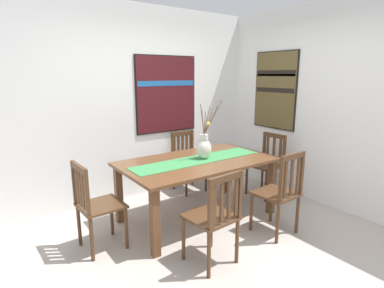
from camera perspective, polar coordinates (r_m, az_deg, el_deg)
name	(u,v)px	position (r m, az deg, el deg)	size (l,w,h in m)	color
ground_plane	(226,245)	(3.46, 6.22, -18.12)	(6.40, 6.40, 0.03)	#B2A89E
wall_back	(142,103)	(4.55, -9.22, 7.44)	(6.40, 0.12, 2.70)	white
wall_side	(335,106)	(4.46, 24.95, 6.33)	(0.12, 6.40, 2.70)	white
dining_table	(198,168)	(3.76, 1.03, -4.38)	(1.85, 1.06, 0.75)	brown
table_runner	(198,160)	(3.73, 1.04, -2.94)	(1.70, 0.36, 0.01)	#388447
centerpiece_vase	(204,147)	(3.75, 2.26, -0.60)	(0.25, 0.24, 0.72)	silver
chair_0	(95,204)	(3.29, -17.53, -10.50)	(0.44, 0.44, 0.93)	#4C301C
chair_1	(280,192)	(3.56, 15.93, -8.58)	(0.44, 0.44, 0.96)	#4C301C
chair_2	(215,216)	(2.91, 4.22, -13.16)	(0.45, 0.45, 0.92)	#4C301C
chair_3	(187,159)	(4.75, -0.87, -2.80)	(0.43, 0.43, 0.90)	#4C301C
chair_4	(267,163)	(4.68, 13.75, -3.49)	(0.44, 0.44, 0.91)	#4C301C
painting_on_back_wall	(166,94)	(4.65, -4.78, 9.15)	(1.01, 0.05, 1.13)	black
painting_on_side_wall	(275,90)	(4.93, 15.16, 9.56)	(0.05, 0.78, 1.16)	black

